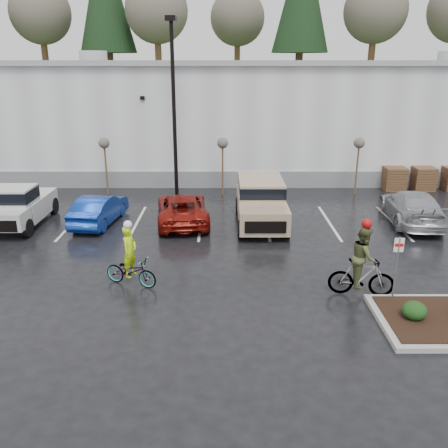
{
  "coord_description": "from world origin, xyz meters",
  "views": [
    {
      "loc": [
        -1.46,
        -12.97,
        7.15
      ],
      "look_at": [
        -1.43,
        4.02,
        1.3
      ],
      "focal_mm": 38.0,
      "sensor_mm": 36.0,
      "label": 1
    }
  ],
  "objects_px": {
    "lamppost": "(173,92)",
    "pallet_stack_b": "(423,178)",
    "pallet_stack_a": "(394,178)",
    "car_far_silver": "(412,207)",
    "car_blue": "(99,209)",
    "cyclist_olive": "(362,269)",
    "sapling_east": "(359,146)",
    "sapling_west": "(104,146)",
    "suv_tan": "(261,203)",
    "fire_lane_sign": "(397,262)",
    "pickup_white": "(21,203)",
    "sapling_mid": "(223,146)",
    "cyclist_hivis": "(131,265)",
    "car_red": "(182,208)"
  },
  "relations": [
    {
      "from": "sapling_west",
      "to": "pickup_white",
      "type": "relative_size",
      "value": 0.62
    },
    {
      "from": "sapling_west",
      "to": "cyclist_olive",
      "type": "relative_size",
      "value": 1.23
    },
    {
      "from": "lamppost",
      "to": "suv_tan",
      "type": "bearing_deg",
      "value": -45.05
    },
    {
      "from": "pallet_stack_a",
      "to": "suv_tan",
      "type": "height_order",
      "value": "suv_tan"
    },
    {
      "from": "sapling_mid",
      "to": "fire_lane_sign",
      "type": "bearing_deg",
      "value": -67.51
    },
    {
      "from": "sapling_west",
      "to": "sapling_mid",
      "type": "height_order",
      "value": "same"
    },
    {
      "from": "sapling_mid",
      "to": "fire_lane_sign",
      "type": "height_order",
      "value": "sapling_mid"
    },
    {
      "from": "cyclist_olive",
      "to": "pickup_white",
      "type": "bearing_deg",
      "value": 71.56
    },
    {
      "from": "sapling_west",
      "to": "cyclist_olive",
      "type": "xyz_separation_m",
      "value": [
        10.95,
        -12.25,
        -1.8
      ]
    },
    {
      "from": "lamppost",
      "to": "sapling_west",
      "type": "xyz_separation_m",
      "value": [
        -4.0,
        1.0,
        -2.96
      ]
    },
    {
      "from": "car_far_silver",
      "to": "pallet_stack_a",
      "type": "bearing_deg",
      "value": -95.23
    },
    {
      "from": "pallet_stack_b",
      "to": "car_blue",
      "type": "height_order",
      "value": "car_blue"
    },
    {
      "from": "pickup_white",
      "to": "cyclist_olive",
      "type": "relative_size",
      "value": 2.0
    },
    {
      "from": "sapling_west",
      "to": "pickup_white",
      "type": "distance_m",
      "value": 6.04
    },
    {
      "from": "sapling_west",
      "to": "suv_tan",
      "type": "height_order",
      "value": "sapling_west"
    },
    {
      "from": "sapling_east",
      "to": "fire_lane_sign",
      "type": "bearing_deg",
      "value": -99.75
    },
    {
      "from": "car_red",
      "to": "suv_tan",
      "type": "height_order",
      "value": "suv_tan"
    },
    {
      "from": "car_red",
      "to": "cyclist_hivis",
      "type": "height_order",
      "value": "cyclist_hivis"
    },
    {
      "from": "sapling_east",
      "to": "fire_lane_sign",
      "type": "xyz_separation_m",
      "value": [
        -2.2,
        -12.8,
        -1.32
      ]
    },
    {
      "from": "car_red",
      "to": "lamppost",
      "type": "bearing_deg",
      "value": -87.84
    },
    {
      "from": "sapling_west",
      "to": "cyclist_hivis",
      "type": "height_order",
      "value": "sapling_west"
    },
    {
      "from": "sapling_west",
      "to": "car_red",
      "type": "height_order",
      "value": "sapling_west"
    },
    {
      "from": "sapling_west",
      "to": "cyclist_olive",
      "type": "bearing_deg",
      "value": -48.2
    },
    {
      "from": "sapling_mid",
      "to": "cyclist_hivis",
      "type": "distance_m",
      "value": 12.07
    },
    {
      "from": "cyclist_olive",
      "to": "pallet_stack_b",
      "type": "bearing_deg",
      "value": -19.52
    },
    {
      "from": "car_blue",
      "to": "car_red",
      "type": "bearing_deg",
      "value": -170.17
    },
    {
      "from": "lamppost",
      "to": "sapling_east",
      "type": "distance_m",
      "value": 10.48
    },
    {
      "from": "sapling_west",
      "to": "car_blue",
      "type": "xyz_separation_m",
      "value": [
        0.8,
        -5.07,
        -2.05
      ]
    },
    {
      "from": "fire_lane_sign",
      "to": "cyclist_olive",
      "type": "bearing_deg",
      "value": 146.95
    },
    {
      "from": "sapling_mid",
      "to": "cyclist_hivis",
      "type": "xyz_separation_m",
      "value": [
        -3.05,
        -11.5,
        -2.02
      ]
    },
    {
      "from": "lamppost",
      "to": "pickup_white",
      "type": "xyz_separation_m",
      "value": [
        -6.76,
        -4.08,
        -4.71
      ]
    },
    {
      "from": "pallet_stack_a",
      "to": "car_far_silver",
      "type": "distance_m",
      "value": 6.06
    },
    {
      "from": "sapling_east",
      "to": "car_blue",
      "type": "distance_m",
      "value": 14.29
    },
    {
      "from": "fire_lane_sign",
      "to": "car_blue",
      "type": "height_order",
      "value": "fire_lane_sign"
    },
    {
      "from": "fire_lane_sign",
      "to": "car_red",
      "type": "relative_size",
      "value": 0.45
    },
    {
      "from": "sapling_east",
      "to": "pallet_stack_b",
      "type": "bearing_deg",
      "value": 13.39
    },
    {
      "from": "pallet_stack_a",
      "to": "car_far_silver",
      "type": "relative_size",
      "value": 0.26
    },
    {
      "from": "pickup_white",
      "to": "suv_tan",
      "type": "distance_m",
      "value": 11.02
    },
    {
      "from": "pallet_stack_a",
      "to": "pallet_stack_b",
      "type": "xyz_separation_m",
      "value": [
        1.7,
        0.0,
        0.0
      ]
    },
    {
      "from": "lamppost",
      "to": "pallet_stack_b",
      "type": "xyz_separation_m",
      "value": [
        14.2,
        2.0,
        -5.01
      ]
    },
    {
      "from": "pallet_stack_a",
      "to": "suv_tan",
      "type": "relative_size",
      "value": 0.26
    },
    {
      "from": "sapling_mid",
      "to": "fire_lane_sign",
      "type": "distance_m",
      "value": 13.92
    },
    {
      "from": "fire_lane_sign",
      "to": "pallet_stack_b",
      "type": "bearing_deg",
      "value": 65.12
    },
    {
      "from": "sapling_mid",
      "to": "suv_tan",
      "type": "xyz_separation_m",
      "value": [
        1.76,
        -5.27,
        -1.7
      ]
    },
    {
      "from": "sapling_west",
      "to": "fire_lane_sign",
      "type": "xyz_separation_m",
      "value": [
        11.8,
        -12.8,
        -1.32
      ]
    },
    {
      "from": "sapling_east",
      "to": "suv_tan",
      "type": "relative_size",
      "value": 0.63
    },
    {
      "from": "sapling_mid",
      "to": "pallet_stack_a",
      "type": "relative_size",
      "value": 2.37
    },
    {
      "from": "car_blue",
      "to": "cyclist_olive",
      "type": "height_order",
      "value": "cyclist_olive"
    },
    {
      "from": "sapling_mid",
      "to": "pickup_white",
      "type": "height_order",
      "value": "sapling_mid"
    },
    {
      "from": "cyclist_hivis",
      "to": "fire_lane_sign",
      "type": "bearing_deg",
      "value": -77.77
    }
  ]
}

